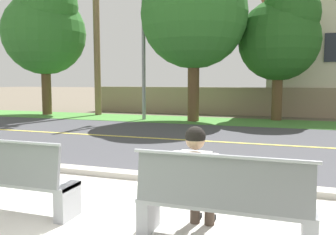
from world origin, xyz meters
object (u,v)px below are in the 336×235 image
at_px(bench_left, 8,179).
at_px(seated_person_white, 197,176).
at_px(shade_tree_far_left, 45,27).
at_px(streetlamp, 145,18).
at_px(shade_tree_left, 197,6).
at_px(shade_tree_centre, 282,34).
at_px(bench_right, 222,203).

relative_size(bench_left, seated_person_white, 1.49).
bearing_deg(shade_tree_far_left, bench_left, -54.59).
distance_m(streetlamp, shade_tree_far_left, 5.46).
distance_m(streetlamp, shade_tree_left, 2.41).
height_order(bench_left, streetlamp, streetlamp).
height_order(streetlamp, shade_tree_left, streetlamp).
bearing_deg(shade_tree_centre, bench_left, -104.38).
distance_m(bench_right, shade_tree_centre, 12.74).
relative_size(bench_right, shade_tree_far_left, 0.28).
bearing_deg(shade_tree_left, bench_left, -89.02).
height_order(bench_left, shade_tree_centre, shade_tree_centre).
distance_m(bench_left, shade_tree_left, 11.67).
bearing_deg(seated_person_white, bench_right, -28.47).
bearing_deg(shade_tree_centre, seated_person_white, -93.11).
height_order(shade_tree_far_left, shade_tree_centre, shade_tree_far_left).
bearing_deg(shade_tree_centre, bench_right, -91.60).
bearing_deg(streetlamp, shade_tree_left, -4.10).
bearing_deg(bench_right, shade_tree_left, 105.47).
distance_m(seated_person_white, shade_tree_far_left, 15.74).
relative_size(streetlamp, shade_tree_centre, 1.38).
bearing_deg(shade_tree_left, shade_tree_centre, 23.86).
height_order(seated_person_white, shade_tree_left, shade_tree_left).
relative_size(shade_tree_far_left, shade_tree_centre, 1.18).
relative_size(bench_left, shade_tree_centre, 0.33).
relative_size(bench_left, streetlamp, 0.24).
bearing_deg(streetlamp, bench_left, -76.87).
bearing_deg(seated_person_white, shade_tree_centre, 86.89).
bearing_deg(shade_tree_far_left, bench_right, -46.16).
bearing_deg(streetlamp, shade_tree_far_left, 177.13).
bearing_deg(bench_right, seated_person_white, 151.53).
bearing_deg(bench_left, shade_tree_far_left, 125.41).
xyz_separation_m(streetlamp, shade_tree_centre, (5.73, 1.31, -0.76)).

